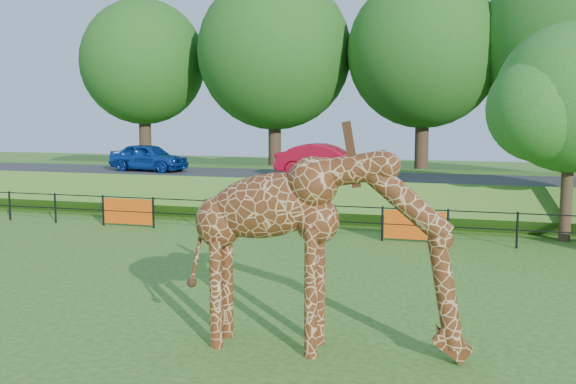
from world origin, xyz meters
name	(u,v)px	position (x,y,z in m)	size (l,w,h in m)	color
ground	(229,309)	(0.00, 0.00, 0.00)	(90.00, 90.00, 0.00)	#315F17
giraffe	(324,252)	(2.41, -1.75, 1.71)	(4.78, 0.88, 3.42)	#572A12
perimeter_fence	(320,221)	(0.00, 8.00, 0.55)	(28.07, 0.10, 1.10)	black
embankment	(361,191)	(0.00, 15.50, 0.65)	(40.00, 9.00, 1.30)	#315F17
road	(355,178)	(0.00, 14.00, 1.36)	(40.00, 5.00, 0.12)	#2E2E30
car_blue	(149,157)	(-9.42, 14.00, 2.04)	(1.47, 3.67, 1.25)	#1545AF
car_red	(325,160)	(-1.24, 13.92, 2.09)	(1.41, 4.05, 1.33)	red
visitor	(323,211)	(-0.10, 8.70, 0.75)	(0.55, 0.36, 1.50)	black
tree_east	(574,104)	(7.60, 9.63, 4.28)	(5.40, 4.71, 6.76)	#342117
bg_tree_line	(422,51)	(1.89, 22.00, 7.19)	(37.30, 8.80, 11.82)	#342117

